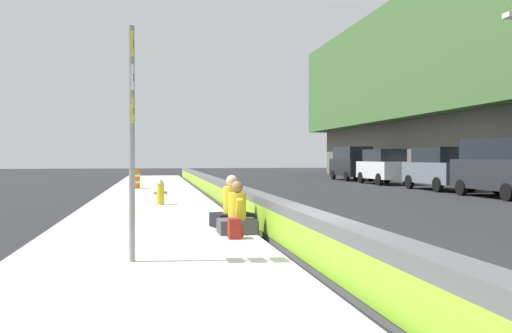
% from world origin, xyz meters
% --- Properties ---
extents(ground_plane, '(160.00, 160.00, 0.00)m').
position_xyz_m(ground_plane, '(0.00, 0.00, 0.00)').
color(ground_plane, '#232326').
rests_on(ground_plane, ground).
extents(sidewalk_strip, '(80.00, 4.40, 0.14)m').
position_xyz_m(sidewalk_strip, '(0.00, 2.65, 0.07)').
color(sidewalk_strip, '#B5B2A8').
rests_on(sidewalk_strip, ground_plane).
extents(jersey_barrier, '(76.00, 0.45, 0.85)m').
position_xyz_m(jersey_barrier, '(0.00, 0.00, 0.42)').
color(jersey_barrier, '#545456').
rests_on(jersey_barrier, ground_plane).
extents(route_sign_post, '(0.44, 0.09, 3.60)m').
position_xyz_m(route_sign_post, '(0.13, 2.86, 2.23)').
color(route_sign_post, gray).
rests_on(route_sign_post, sidewalk_strip).
extents(fire_hydrant, '(0.26, 0.46, 0.88)m').
position_xyz_m(fire_hydrant, '(10.05, 2.34, 0.59)').
color(fire_hydrant, gold).
rests_on(fire_hydrant, sidewalk_strip).
extents(seated_person_foreground, '(0.70, 0.80, 1.10)m').
position_xyz_m(seated_person_foreground, '(2.82, 0.82, 0.48)').
color(seated_person_foreground, '#424247').
rests_on(seated_person_foreground, sidewalk_strip).
extents(seated_person_middle, '(0.91, 1.00, 1.19)m').
position_xyz_m(seated_person_middle, '(3.87, 0.78, 0.51)').
color(seated_person_middle, black).
rests_on(seated_person_middle, sidewalk_strip).
extents(backpack, '(0.32, 0.28, 0.40)m').
position_xyz_m(backpack, '(2.11, 0.98, 0.33)').
color(backpack, maroon).
rests_on(backpack, sidewalk_strip).
extents(construction_barrel, '(0.54, 0.54, 0.95)m').
position_xyz_m(construction_barrel, '(19.99, 3.55, 0.62)').
color(construction_barrel, orange).
rests_on(construction_barrel, sidewalk_strip).
extents(parked_car_third, '(5.12, 2.14, 2.56)m').
position_xyz_m(parked_car_third, '(12.17, -12.19, 1.35)').
color(parked_car_third, '#28282D').
rests_on(parked_car_third, ground_plane).
extents(parked_car_fourth, '(4.82, 2.10, 2.28)m').
position_xyz_m(parked_car_fourth, '(17.65, -12.34, 1.18)').
color(parked_car_fourth, slate).
rests_on(parked_car_fourth, ground_plane).
extents(parked_car_midline, '(4.83, 2.13, 2.28)m').
position_xyz_m(parked_car_midline, '(24.17, -12.12, 1.18)').
color(parked_car_midline, silver).
rests_on(parked_car_midline, ground_plane).
extents(parked_car_far, '(5.15, 2.21, 2.56)m').
position_xyz_m(parked_car_far, '(30.31, -12.29, 1.35)').
color(parked_car_far, black).
rests_on(parked_car_far, ground_plane).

